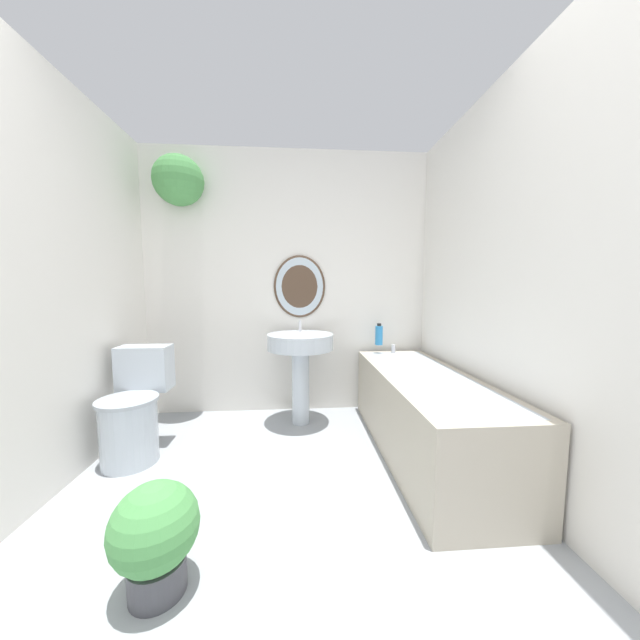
{
  "coord_description": "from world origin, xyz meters",
  "views": [
    {
      "loc": [
        0.07,
        -0.53,
        1.15
      ],
      "look_at": [
        0.22,
        1.53,
        0.95
      ],
      "focal_mm": 18.0,
      "sensor_mm": 36.0,
      "label": 1
    }
  ],
  "objects_px": {
    "pedestal_sink": "(300,353)",
    "shampoo_bottle": "(379,335)",
    "potted_plant": "(155,534)",
    "toilet": "(134,411)",
    "bathtub": "(425,412)"
  },
  "relations": [
    {
      "from": "pedestal_sink",
      "to": "shampoo_bottle",
      "type": "height_order",
      "value": "pedestal_sink"
    },
    {
      "from": "pedestal_sink",
      "to": "bathtub",
      "type": "height_order",
      "value": "pedestal_sink"
    },
    {
      "from": "shampoo_bottle",
      "to": "toilet",
      "type": "bearing_deg",
      "value": -160.74
    },
    {
      "from": "bathtub",
      "to": "potted_plant",
      "type": "distance_m",
      "value": 1.71
    },
    {
      "from": "shampoo_bottle",
      "to": "potted_plant",
      "type": "height_order",
      "value": "shampoo_bottle"
    },
    {
      "from": "pedestal_sink",
      "to": "bathtub",
      "type": "distance_m",
      "value": 1.08
    },
    {
      "from": "pedestal_sink",
      "to": "shampoo_bottle",
      "type": "xyz_separation_m",
      "value": [
        0.72,
        0.17,
        0.13
      ]
    },
    {
      "from": "pedestal_sink",
      "to": "potted_plant",
      "type": "relative_size",
      "value": 2.05
    },
    {
      "from": "toilet",
      "to": "potted_plant",
      "type": "height_order",
      "value": "toilet"
    },
    {
      "from": "potted_plant",
      "to": "shampoo_bottle",
      "type": "bearing_deg",
      "value": 52.6
    },
    {
      "from": "toilet",
      "to": "potted_plant",
      "type": "relative_size",
      "value": 1.73
    },
    {
      "from": "toilet",
      "to": "pedestal_sink",
      "type": "relative_size",
      "value": 0.85
    },
    {
      "from": "toilet",
      "to": "shampoo_bottle",
      "type": "bearing_deg",
      "value": 19.26
    },
    {
      "from": "bathtub",
      "to": "shampoo_bottle",
      "type": "height_order",
      "value": "shampoo_bottle"
    },
    {
      "from": "pedestal_sink",
      "to": "shampoo_bottle",
      "type": "bearing_deg",
      "value": 13.53
    }
  ]
}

